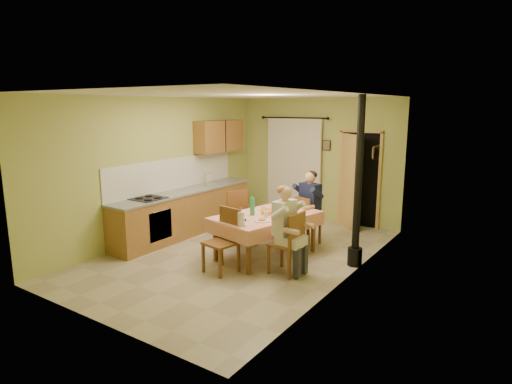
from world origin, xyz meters
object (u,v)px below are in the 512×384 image
Objects in this scene: man_far at (309,199)px; chair_far at (308,229)px; stove_flue at (357,206)px; chair_near at (222,254)px; dining_table at (266,235)px; man_right at (286,220)px; chair_right at (286,256)px; chair_left at (242,229)px.

chair_far is at bearing -90.00° from man_far.
stove_flue is at bearing -10.56° from man_far.
chair_near is at bearing -86.82° from chair_far.
man_right is (0.69, -0.50, 0.50)m from dining_table.
chair_near is 1.02× the size of chair_right.
man_far reaches higher than chair_far.
stove_flue is at bearing -36.62° from man_right.
man_far is at bearing 90.00° from chair_far.
dining_table is at bearing -89.08° from chair_far.
stove_flue is (0.79, 0.94, 0.15)m from man_right.
chair_near is 1.01× the size of chair_left.
chair_near reaches higher than dining_table.
dining_table is 1.49× the size of man_far.
chair_left is at bearing 63.61° from man_right.
chair_right is at bearing -58.43° from chair_far.
man_far is (1.06, 0.72, 0.59)m from chair_left.
chair_left is (-1.46, 0.83, 0.00)m from chair_right.
stove_flue is at bearing -10.04° from chair_far.
dining_table is 2.05× the size of chair_right.
man_far reaches higher than chair_left.
chair_left is (-0.56, 1.34, -0.00)m from chair_near.
chair_far is at bearing 86.97° from dining_table.
chair_right is at bearing 87.94° from chair_left.
man_right reaches higher than chair_left.
chair_left reaches higher than chair_right.
chair_far is (0.29, 1.04, -0.09)m from dining_table.
chair_left is at bearing 63.84° from chair_right.
chair_left is at bearing -129.21° from man_far.
man_far and man_right have the same top height.
chair_right is 1.42m from stove_flue.
dining_table is 1.03m from chair_near.
chair_left is 1.41m from man_far.
chair_far is 0.92× the size of chair_left.
chair_left reaches higher than chair_far.
stove_flue reaches higher than man_right.
stove_flue is (2.24, 0.11, 0.73)m from chair_left.
man_right is (0.88, 0.51, 0.59)m from chair_near.
chair_far is 1.52m from stove_flue.
dining_table is at bearing -89.09° from man_far.
man_far is at bearing -94.51° from chair_near.
stove_flue reaches higher than chair_left.
chair_near is at bearing 123.50° from man_right.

